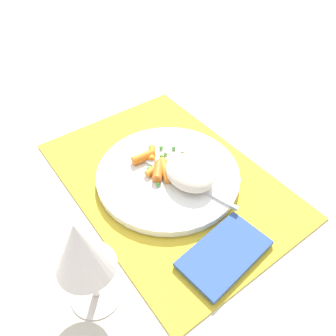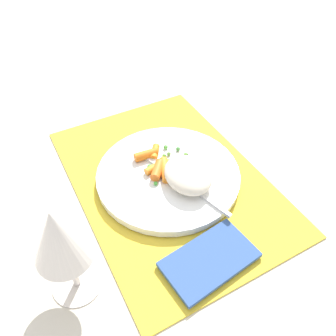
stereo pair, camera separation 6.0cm
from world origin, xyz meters
name	(u,v)px [view 1 (the left image)]	position (x,y,z in m)	size (l,w,h in m)	color
ground_plane	(168,180)	(0.00, 0.00, 0.00)	(2.40, 2.40, 0.00)	beige
placemat	(168,178)	(0.00, 0.00, 0.00)	(0.46, 0.32, 0.01)	gold
plate	(168,175)	(0.00, 0.00, 0.01)	(0.26, 0.26, 0.01)	white
rice_mound	(190,173)	(-0.04, -0.02, 0.04)	(0.10, 0.08, 0.04)	beige
carrot_portion	(160,164)	(0.02, 0.00, 0.03)	(0.10, 0.09, 0.02)	orange
pea_scatter	(163,162)	(0.02, -0.01, 0.02)	(0.08, 0.09, 0.01)	green
fork	(178,176)	(-0.02, -0.01, 0.02)	(0.19, 0.07, 0.01)	silver
wine_glass	(81,250)	(-0.12, 0.21, 0.12)	(0.08, 0.08, 0.17)	silver
napkin	(224,254)	(-0.18, 0.03, 0.01)	(0.08, 0.14, 0.01)	#33518C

